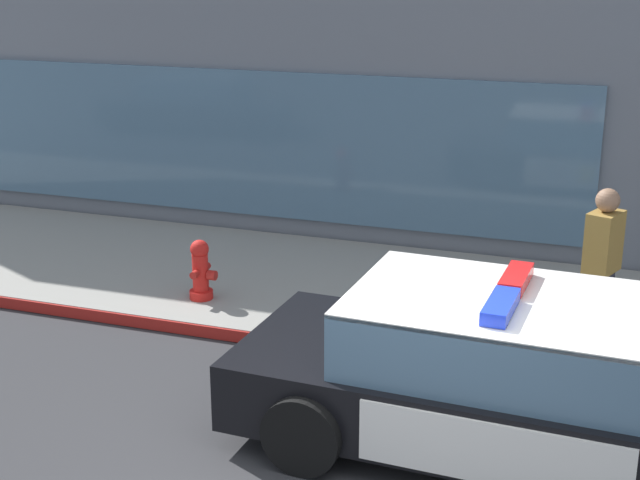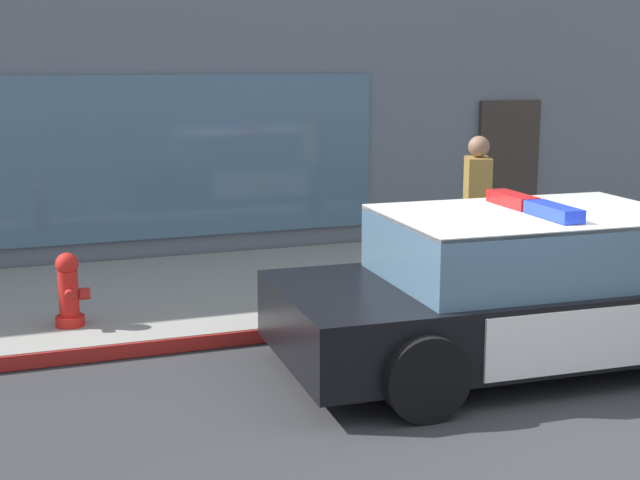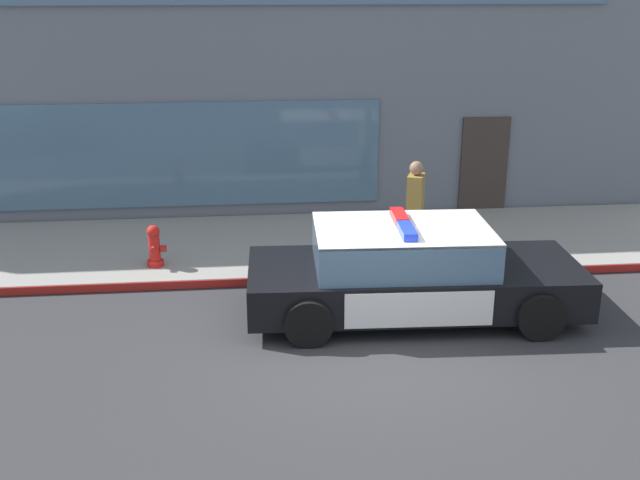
{
  "view_description": "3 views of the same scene",
  "coord_description": "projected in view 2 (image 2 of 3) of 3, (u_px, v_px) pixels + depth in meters",
  "views": [
    {
      "loc": [
        1.49,
        -6.12,
        4.08
      ],
      "look_at": [
        -1.39,
        2.1,
        1.33
      ],
      "focal_mm": 51.21,
      "sensor_mm": 36.0,
      "label": 1
    },
    {
      "loc": [
        -3.73,
        -5.66,
        2.71
      ],
      "look_at": [
        -0.82,
        2.39,
        0.95
      ],
      "focal_mm": 49.87,
      "sensor_mm": 36.0,
      "label": 2
    },
    {
      "loc": [
        -1.61,
        -9.36,
        4.83
      ],
      "look_at": [
        -0.52,
        1.45,
        1.05
      ],
      "focal_mm": 42.64,
      "sensor_mm": 36.0,
      "label": 3
    }
  ],
  "objects": [
    {
      "name": "ground",
      "position": [
        520.0,
        408.0,
        7.0
      ],
      "size": [
        48.0,
        48.0,
        0.0
      ],
      "primitive_type": "plane",
      "color": "#303033"
    },
    {
      "name": "police_cruiser",
      "position": [
        542.0,
        288.0,
        7.99
      ],
      "size": [
        4.99,
        2.27,
        1.49
      ],
      "rotation": [
        0.0,
        0.0,
        -0.04
      ],
      "color": "black",
      "rests_on": "ground"
    },
    {
      "name": "storefront_building",
      "position": [
        75.0,
        19.0,
        15.84
      ],
      "size": [
        18.87,
        10.87,
        6.77
      ],
      "color": "slate",
      "rests_on": "ground"
    },
    {
      "name": "sidewalk",
      "position": [
        338.0,
        281.0,
        10.66
      ],
      "size": [
        48.0,
        3.47,
        0.15
      ],
      "primitive_type": "cube",
      "color": "gray",
      "rests_on": "ground"
    },
    {
      "name": "fire_hydrant",
      "position": [
        69.0,
        291.0,
        8.58
      ],
      "size": [
        0.34,
        0.39,
        0.73
      ],
      "color": "red",
      "rests_on": "sidewalk"
    },
    {
      "name": "pedestrian_on_sidewalk",
      "position": [
        477.0,
        211.0,
        10.02
      ],
      "size": [
        0.38,
        0.47,
        1.71
      ],
      "rotation": [
        0.0,
        0.0,
        5.92
      ],
      "color": "#23232D",
      "rests_on": "sidewalk"
    },
    {
      "name": "curb_red_paint",
      "position": [
        400.0,
        321.0,
        9.05
      ],
      "size": [
        28.8,
        0.04,
        0.14
      ],
      "primitive_type": "cube",
      "color": "maroon",
      "rests_on": "ground"
    }
  ]
}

